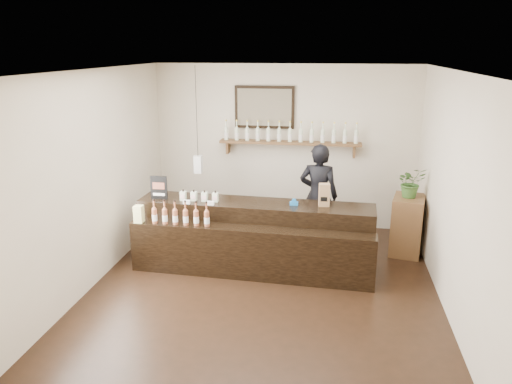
{
  "coord_description": "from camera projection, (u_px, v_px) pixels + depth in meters",
  "views": [
    {
      "loc": [
        0.84,
        -5.97,
        3.07
      ],
      "look_at": [
        -0.22,
        0.7,
        1.1
      ],
      "focal_mm": 35.0,
      "sensor_mm": 36.0,
      "label": 1
    }
  ],
  "objects": [
    {
      "name": "back_wall_decor",
      "position": [
        276.0,
        127.0,
        8.42
      ],
      "size": [
        2.66,
        0.96,
        1.69
      ],
      "color": "brown",
      "rests_on": "ground"
    },
    {
      "name": "paper_bag",
      "position": [
        324.0,
        195.0,
        6.88
      ],
      "size": [
        0.16,
        0.13,
        0.32
      ],
      "color": "#A07E4D",
      "rests_on": "counter"
    },
    {
      "name": "counter",
      "position": [
        253.0,
        238.0,
        7.1
      ],
      "size": [
        3.39,
        1.05,
        1.1
      ],
      "color": "black",
      "rests_on": "ground"
    },
    {
      "name": "potted_plant",
      "position": [
        411.0,
        182.0,
        7.42
      ],
      "size": [
        0.51,
        0.47,
        0.46
      ],
      "primitive_type": "imported",
      "rotation": [
        0.0,
        0.0,
        0.31
      ],
      "color": "#375D25",
      "rests_on": "side_cabinet"
    },
    {
      "name": "side_cabinet",
      "position": [
        407.0,
        225.0,
        7.61
      ],
      "size": [
        0.56,
        0.69,
        0.89
      ],
      "color": "brown",
      "rests_on": "ground"
    },
    {
      "name": "room_shell",
      "position": [
        264.0,
        161.0,
        6.17
      ],
      "size": [
        5.0,
        5.0,
        5.0
      ],
      "color": "beige",
      "rests_on": "ground"
    },
    {
      "name": "promo_sign",
      "position": [
        159.0,
        188.0,
        7.18
      ],
      "size": [
        0.25,
        0.03,
        0.34
      ],
      "color": "black",
      "rests_on": "counter"
    },
    {
      "name": "ground",
      "position": [
        264.0,
        286.0,
        6.64
      ],
      "size": [
        5.0,
        5.0,
        0.0
      ],
      "primitive_type": "plane",
      "color": "black",
      "rests_on": "ground"
    },
    {
      "name": "shopkeeper",
      "position": [
        319.0,
        189.0,
        7.76
      ],
      "size": [
        0.74,
        0.54,
        1.87
      ],
      "primitive_type": "imported",
      "rotation": [
        0.0,
        0.0,
        3.0
      ],
      "color": "black",
      "rests_on": "ground"
    },
    {
      "name": "tape_dispenser",
      "position": [
        294.0,
        203.0,
        6.94
      ],
      "size": [
        0.11,
        0.05,
        0.1
      ],
      "color": "#1A6EB9",
      "rests_on": "counter"
    }
  ]
}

